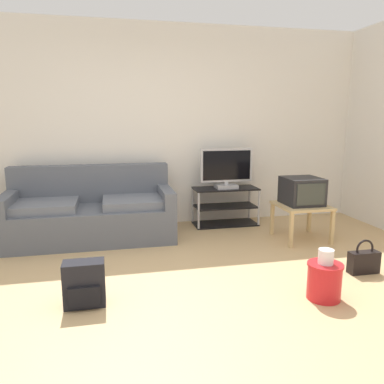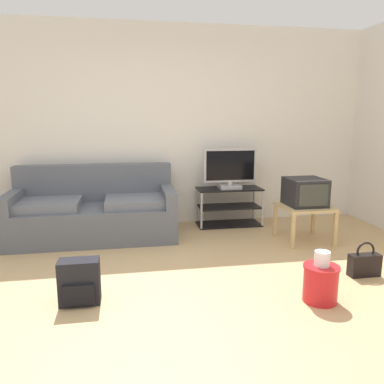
% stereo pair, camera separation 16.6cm
% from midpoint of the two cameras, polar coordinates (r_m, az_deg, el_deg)
% --- Properties ---
extents(ground_plane, '(9.00, 9.80, 0.02)m').
position_cam_midpoint_polar(ground_plane, '(3.18, -0.79, -16.48)').
color(ground_plane, tan).
extents(wall_back, '(9.00, 0.10, 2.70)m').
position_cam_midpoint_polar(wall_back, '(5.25, -5.16, 9.78)').
color(wall_back, silver).
rests_on(wall_back, ground_plane).
extents(couch, '(1.97, 0.89, 0.88)m').
position_cam_midpoint_polar(couch, '(4.82, -13.59, -2.96)').
color(couch, '#565B66').
rests_on(couch, ground_plane).
extents(tv_stand, '(0.88, 0.40, 0.52)m').
position_cam_midpoint_polar(tv_stand, '(5.27, 6.48, -2.20)').
color(tv_stand, black).
rests_on(tv_stand, ground_plane).
extents(flat_tv, '(0.73, 0.22, 0.55)m').
position_cam_midpoint_polar(flat_tv, '(5.16, 6.67, 3.48)').
color(flat_tv, '#B2B2B7').
rests_on(flat_tv, tv_stand).
extents(side_table, '(0.58, 0.58, 0.44)m').
position_cam_midpoint_polar(side_table, '(4.75, 17.58, -2.66)').
color(side_table, tan).
rests_on(side_table, ground_plane).
extents(crt_tv, '(0.43, 0.43, 0.33)m').
position_cam_midpoint_polar(crt_tv, '(4.72, 17.65, 0.02)').
color(crt_tv, '#232326').
rests_on(crt_tv, side_table).
extents(backpack, '(0.32, 0.25, 0.36)m').
position_cam_midpoint_polar(backpack, '(3.20, -15.15, -13.00)').
color(backpack, black).
rests_on(backpack, ground_plane).
extents(handbag, '(0.29, 0.11, 0.33)m').
position_cam_midpoint_polar(handbag, '(3.98, 25.68, -9.75)').
color(handbag, black).
rests_on(handbag, ground_plane).
extents(cleaning_bucket, '(0.29, 0.29, 0.42)m').
position_cam_midpoint_polar(cleaning_bucket, '(3.31, 20.23, -12.44)').
color(cleaning_bucket, red).
rests_on(cleaning_bucket, ground_plane).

